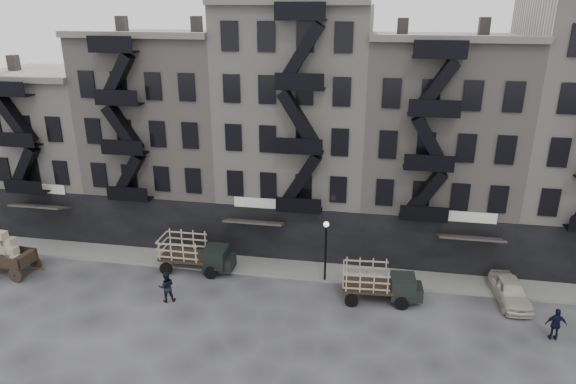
% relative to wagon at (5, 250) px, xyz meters
% --- Properties ---
extents(ground, '(140.00, 140.00, 0.00)m').
position_rel_wagon_xyz_m(ground, '(18.10, 0.01, -1.73)').
color(ground, '#38383A').
rests_on(ground, ground).
extents(sidewalk, '(55.00, 2.50, 0.15)m').
position_rel_wagon_xyz_m(sidewalk, '(18.10, 3.76, -1.65)').
color(sidewalk, slate).
rests_on(sidewalk, ground).
extents(building_west, '(10.00, 11.35, 13.20)m').
position_rel_wagon_xyz_m(building_west, '(-1.90, 9.84, 4.28)').
color(building_west, '#A19C94').
rests_on(building_west, ground).
extents(building_midwest, '(10.00, 11.35, 16.20)m').
position_rel_wagon_xyz_m(building_midwest, '(8.10, 9.84, 5.78)').
color(building_midwest, gray).
rests_on(building_midwest, ground).
extents(building_center, '(10.00, 11.35, 18.20)m').
position_rel_wagon_xyz_m(building_center, '(18.10, 9.83, 6.78)').
color(building_center, '#A19C94').
rests_on(building_center, ground).
extents(building_mideast, '(10.00, 11.35, 16.20)m').
position_rel_wagon_xyz_m(building_mideast, '(28.10, 9.84, 5.78)').
color(building_mideast, gray).
rests_on(building_mideast, ground).
extents(lamp_post, '(0.36, 0.36, 4.28)m').
position_rel_wagon_xyz_m(lamp_post, '(21.10, 2.61, 1.06)').
color(lamp_post, black).
rests_on(lamp_post, ground).
extents(wagon, '(3.74, 2.26, 3.02)m').
position_rel_wagon_xyz_m(wagon, '(0.00, 0.00, 0.00)').
color(wagon, black).
rests_on(wagon, ground).
extents(stake_truck_west, '(5.01, 2.12, 2.50)m').
position_rel_wagon_xyz_m(stake_truck_west, '(12.27, 2.61, -0.30)').
color(stake_truck_west, black).
rests_on(stake_truck_west, ground).
extents(stake_truck_east, '(4.84, 2.22, 2.38)m').
position_rel_wagon_xyz_m(stake_truck_east, '(24.59, 0.98, -0.37)').
color(stake_truck_east, black).
rests_on(stake_truck_east, ground).
extents(car_east, '(2.16, 4.45, 1.46)m').
position_rel_wagon_xyz_m(car_east, '(32.44, 2.22, -0.99)').
color(car_east, beige).
rests_on(car_east, ground).
extents(pedestrian_mid, '(1.18, 1.07, 1.99)m').
position_rel_wagon_xyz_m(pedestrian_mid, '(11.88, -1.37, -0.73)').
color(pedestrian_mid, black).
rests_on(pedestrian_mid, ground).
extents(policeman, '(1.11, 0.49, 1.88)m').
position_rel_wagon_xyz_m(policeman, '(34.00, -1.26, -0.79)').
color(policeman, black).
rests_on(policeman, ground).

